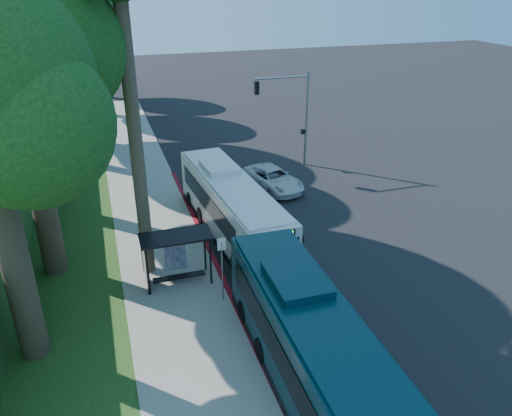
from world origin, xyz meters
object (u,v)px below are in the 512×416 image
object	(u,v)px
bus_shelter	(171,250)
white_bus	(231,206)
pickup	(273,179)
teal_bus	(316,355)

from	to	relation	value
bus_shelter	white_bus	xyz separation A→B (m)	(3.88, 3.82, -0.09)
white_bus	pickup	size ratio (longest dim) A/B	2.37
white_bus	pickup	xyz separation A→B (m)	(4.37, 5.40, -1.01)
bus_shelter	teal_bus	xyz separation A→B (m)	(3.46, -8.31, -0.02)
teal_bus	pickup	xyz separation A→B (m)	(4.79, 17.53, -1.09)
pickup	white_bus	bearing A→B (deg)	-141.82
white_bus	bus_shelter	bearing A→B (deg)	-139.58
bus_shelter	pickup	bearing A→B (deg)	48.19
bus_shelter	pickup	distance (m)	12.42
white_bus	teal_bus	bearing A→B (deg)	-96.12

